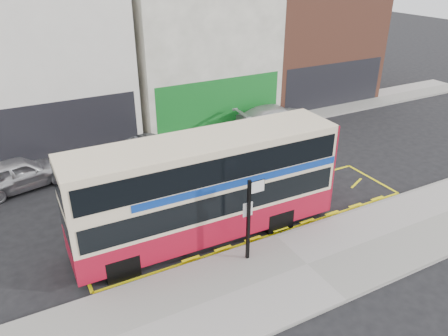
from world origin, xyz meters
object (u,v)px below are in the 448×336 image
bus_stop_post (250,213)px  car_grey (154,150)px  car_white (276,117)px  car_silver (19,174)px  street_tree_right (273,54)px  double_decker_bus (207,187)px

bus_stop_post → car_grey: 9.52m
bus_stop_post → car_white: bus_stop_post is taller
car_grey → car_white: bearing=-92.0°
car_silver → street_tree_right: 17.09m
street_tree_right → car_grey: bearing=-158.7°
bus_stop_post → street_tree_right: bearing=53.8°
car_white → double_decker_bus: bearing=135.6°
double_decker_bus → car_white: bearing=44.2°
car_white → car_grey: bearing=99.3°
car_silver → street_tree_right: street_tree_right is taller
car_silver → double_decker_bus: bearing=-154.2°
bus_stop_post → car_grey: bearing=91.0°
car_silver → car_grey: 6.53m
double_decker_bus → car_silver: double_decker_bus is taller
car_silver → street_tree_right: bearing=-90.8°
bus_stop_post → car_silver: bus_stop_post is taller
car_white → street_tree_right: street_tree_right is taller
double_decker_bus → car_white: (8.82, 8.34, -1.40)m
car_white → street_tree_right: (1.48, 2.79, 3.22)m
bus_stop_post → car_grey: bus_stop_post is taller
double_decker_bus → car_silver: (-6.09, 7.51, -1.39)m
double_decker_bus → car_silver: bearing=129.9°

